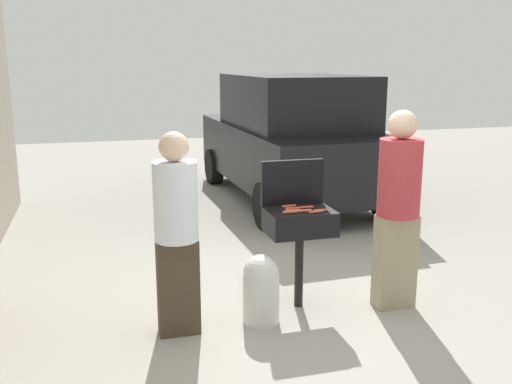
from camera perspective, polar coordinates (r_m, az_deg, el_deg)
ground_plane at (r=5.50m, az=5.13°, el=-11.20°), size 24.00×24.00×0.00m
bbq_grill at (r=5.24m, az=4.36°, el=-3.30°), size 0.60×0.44×0.93m
grill_lid_open at (r=5.35m, az=3.62°, el=0.97°), size 0.60×0.05×0.42m
hot_dog_0 at (r=5.07m, az=3.39°, el=-2.01°), size 0.13×0.04×0.03m
hot_dog_1 at (r=5.27m, az=3.28°, el=-1.42°), size 0.13×0.03×0.03m
hot_dog_2 at (r=5.12m, az=4.82°, el=-1.87°), size 0.13×0.03×0.03m
hot_dog_3 at (r=5.24m, az=5.02°, el=-1.53°), size 0.13×0.03×0.03m
hot_dog_4 at (r=5.19m, az=3.63°, el=-1.65°), size 0.13×0.04×0.03m
hot_dog_5 at (r=5.12m, az=3.64°, el=-1.85°), size 0.13×0.04×0.03m
hot_dog_6 at (r=5.15m, az=6.42°, el=-1.83°), size 0.13×0.03×0.03m
hot_dog_7 at (r=5.10m, az=5.95°, el=-1.97°), size 0.13×0.04×0.03m
propane_tank at (r=5.05m, az=0.50°, el=-9.46°), size 0.32×0.32×0.62m
person_left at (r=4.71m, az=-7.91°, el=-3.49°), size 0.36×0.36×1.70m
person_right at (r=5.32m, az=13.93°, el=-1.08°), size 0.38×0.38×1.83m
parked_minivan at (r=9.32m, az=3.48°, el=5.41°), size 2.14×4.46×2.02m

